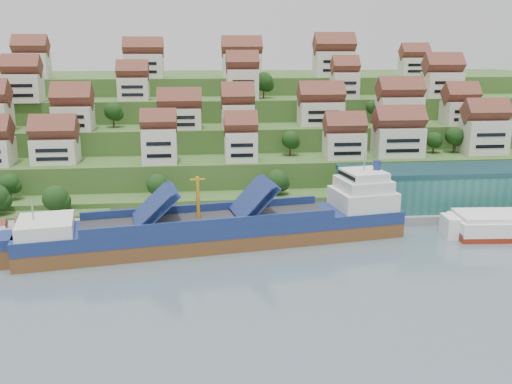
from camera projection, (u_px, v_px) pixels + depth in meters
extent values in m
plane|color=slate|center=(263.00, 243.00, 124.73)|extent=(300.00, 300.00, 0.00)
cube|color=gray|center=(336.00, 216.00, 140.97)|extent=(180.00, 14.00, 2.20)
cube|color=gray|center=(5.00, 233.00, 130.17)|extent=(45.00, 20.00, 1.00)
cube|color=#2D4C1E|center=(235.00, 159.00, 207.05)|extent=(260.00, 128.00, 4.00)
cube|color=#2D4C1E|center=(234.00, 147.00, 211.00)|extent=(260.00, 118.00, 11.00)
cube|color=#2D4C1E|center=(232.00, 135.00, 217.83)|extent=(260.00, 102.00, 18.00)
cube|color=#2D4C1E|center=(231.00, 123.00, 224.66)|extent=(260.00, 86.00, 25.00)
cube|color=#2D4C1E|center=(229.00, 112.00, 232.58)|extent=(260.00, 68.00, 31.00)
cube|color=beige|center=(56.00, 151.00, 154.53)|extent=(11.81, 8.57, 6.67)
cube|color=beige|center=(160.00, 146.00, 153.66)|extent=(9.19, 7.03, 9.49)
cube|color=beige|center=(241.00, 146.00, 156.89)|extent=(8.67, 7.62, 8.10)
cube|color=beige|center=(344.00, 145.00, 160.92)|extent=(10.96, 7.73, 7.35)
cube|color=beige|center=(398.00, 142.00, 163.62)|extent=(13.65, 8.26, 8.35)
cube|color=beige|center=(484.00, 137.00, 167.61)|extent=(12.31, 8.31, 9.94)
cube|color=beige|center=(74.00, 118.00, 165.26)|extent=(10.92, 8.98, 7.13)
cube|color=beige|center=(180.00, 118.00, 169.00)|extent=(12.42, 7.90, 6.08)
cube|color=beige|center=(238.00, 116.00, 169.22)|extent=(9.28, 8.56, 7.16)
cube|color=beige|center=(320.00, 114.00, 176.31)|extent=(13.36, 8.36, 7.17)
cube|color=beige|center=(399.00, 111.00, 176.54)|extent=(13.35, 8.18, 8.65)
cube|color=beige|center=(459.00, 113.00, 178.07)|extent=(9.99, 8.04, 7.14)
cube|color=beige|center=(23.00, 88.00, 175.01)|extent=(10.84, 7.86, 8.56)
cube|color=beige|center=(133.00, 89.00, 182.16)|extent=(9.57, 7.30, 7.14)
cube|color=beige|center=(242.00, 84.00, 183.78)|extent=(9.92, 7.79, 9.61)
cube|color=beige|center=(345.00, 85.00, 187.16)|extent=(8.40, 7.14, 8.54)
cube|color=beige|center=(442.00, 85.00, 191.54)|extent=(12.08, 8.47, 8.35)
cube|color=beige|center=(32.00, 66.00, 193.99)|extent=(11.07, 8.03, 8.57)
cube|color=beige|center=(144.00, 66.00, 197.40)|extent=(13.12, 7.51, 8.19)
cube|color=beige|center=(242.00, 66.00, 201.72)|extent=(13.49, 8.15, 8.17)
cube|color=beige|center=(334.00, 64.00, 205.32)|extent=(13.95, 8.73, 8.95)
cube|color=beige|center=(414.00, 67.00, 212.62)|extent=(10.06, 7.05, 6.62)
ellipsoid|color=#1B3E14|center=(9.00, 183.00, 143.24)|extent=(4.98, 4.98, 4.98)
ellipsoid|color=#1B3E14|center=(277.00, 181.00, 148.66)|extent=(5.84, 5.84, 5.84)
ellipsoid|color=#1B3E14|center=(157.00, 185.00, 145.68)|extent=(5.41, 5.41, 5.41)
ellipsoid|color=#1B3E14|center=(434.00, 140.00, 168.32)|extent=(4.72, 4.72, 4.72)
ellipsoid|color=#1B3E14|center=(454.00, 136.00, 168.69)|extent=(5.39, 5.39, 5.39)
ellipsoid|color=#1B3E14|center=(290.00, 139.00, 164.21)|extent=(5.09, 5.09, 5.09)
ellipsoid|color=#1B3E14|center=(373.00, 107.00, 180.96)|extent=(4.48, 4.48, 4.48)
ellipsoid|color=#1B3E14|center=(63.00, 113.00, 170.83)|extent=(5.54, 5.54, 5.54)
ellipsoid|color=#1B3E14|center=(113.00, 111.00, 170.87)|extent=(5.33, 5.33, 5.33)
ellipsoid|color=#1B3E14|center=(264.00, 82.00, 188.58)|extent=(6.26, 6.26, 6.26)
ellipsoid|color=#1B3E14|center=(338.00, 80.00, 193.83)|extent=(4.86, 4.86, 4.86)
ellipsoid|color=#1B3E14|center=(341.00, 86.00, 192.48)|extent=(4.45, 4.45, 4.45)
ellipsoid|color=#1B3E14|center=(55.00, 198.00, 136.47)|extent=(6.22, 6.22, 6.22)
cube|color=#266760|center=(458.00, 187.00, 144.69)|extent=(60.00, 15.00, 10.00)
cylinder|color=gray|center=(334.00, 202.00, 134.68)|extent=(0.16, 0.16, 8.00)
cube|color=maroon|center=(337.00, 187.00, 133.85)|extent=(1.20, 0.05, 0.80)
cube|color=white|center=(1.00, 229.00, 127.84)|extent=(2.40, 2.20, 2.20)
cube|color=white|center=(22.00, 226.00, 129.70)|extent=(2.40, 2.20, 2.20)
cube|color=brown|center=(218.00, 240.00, 123.69)|extent=(83.57, 25.79, 5.29)
cube|color=navy|center=(218.00, 224.00, 122.80)|extent=(83.59, 25.92, 2.75)
cube|color=silver|center=(46.00, 226.00, 113.18)|extent=(12.39, 13.61, 2.75)
cube|color=#262628|center=(208.00, 219.00, 121.92)|extent=(54.00, 19.16, 0.32)
cube|color=navy|center=(153.00, 207.00, 118.03)|extent=(9.71, 12.81, 7.32)
cube|color=navy|center=(251.00, 200.00, 123.47)|extent=(9.31, 12.75, 7.74)
cylinder|color=orange|center=(198.00, 199.00, 120.21)|extent=(0.85, 0.85, 9.53)
cube|color=silver|center=(363.00, 198.00, 130.65)|extent=(14.48, 13.95, 4.24)
cube|color=silver|center=(363.00, 184.00, 129.81)|extent=(12.19, 12.36, 2.65)
cube|color=silver|center=(364.00, 175.00, 129.26)|extent=(9.89, 10.77, 1.91)
cylinder|color=navy|center=(377.00, 165.00, 129.57)|extent=(1.94, 1.94, 2.33)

